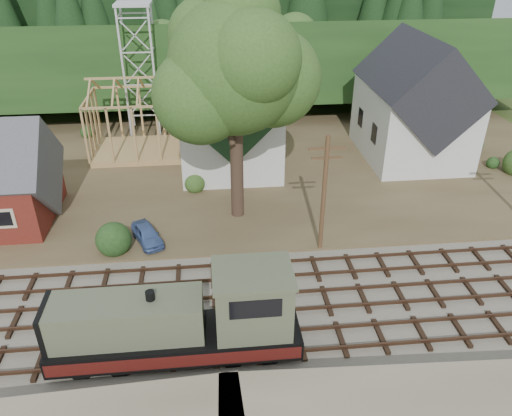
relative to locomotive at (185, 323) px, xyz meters
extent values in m
plane|color=#384C1E|center=(1.42, 3.00, -2.09)|extent=(140.00, 140.00, 0.00)
cube|color=#726B5B|center=(1.42, 3.00, -2.01)|extent=(64.00, 11.00, 0.16)
cube|color=brown|center=(1.42, 21.00, -1.94)|extent=(64.00, 26.00, 0.30)
cube|color=#1E3F19|center=(1.42, 45.00, -2.09)|extent=(70.00, 28.96, 12.74)
cube|color=black|center=(1.42, 61.00, -2.09)|extent=(80.00, 20.00, 12.00)
cube|color=silver|center=(3.42, 23.00, 1.41)|extent=(8.00, 12.00, 6.40)
cube|color=#183619|center=(3.42, 23.00, 4.61)|extent=(8.40, 12.96, 8.40)
cube|color=silver|center=(3.42, 17.00, 6.61)|extent=(2.40, 2.40, 4.00)
cone|color=#183619|center=(3.42, 17.00, 9.91)|extent=(5.37, 5.37, 2.60)
cube|color=silver|center=(19.42, 22.00, 1.41)|extent=(8.00, 10.00, 6.40)
cube|color=black|center=(19.42, 22.00, 4.61)|extent=(8.40, 10.80, 8.40)
cube|color=tan|center=(-4.58, 25.00, -1.54)|extent=(8.00, 6.00, 0.50)
cube|color=tan|center=(-4.58, 25.00, 5.11)|extent=(8.00, 0.18, 0.18)
cube|color=silver|center=(-5.98, 29.60, 4.21)|extent=(0.18, 0.18, 12.00)
cube|color=silver|center=(-3.18, 29.60, 4.21)|extent=(0.18, 0.18, 12.00)
cube|color=silver|center=(-5.98, 32.40, 4.21)|extent=(0.18, 0.18, 12.00)
cube|color=silver|center=(-3.18, 32.40, 4.21)|extent=(0.18, 0.18, 12.00)
cube|color=silver|center=(-4.58, 31.00, 10.21)|extent=(3.20, 3.20, 0.25)
cylinder|color=#38281E|center=(3.42, 13.00, 2.21)|extent=(0.90, 0.90, 8.00)
sphere|color=#35541F|center=(3.42, 13.00, 8.71)|extent=(8.40, 8.40, 8.40)
sphere|color=#35541F|center=(5.92, 14.00, 7.71)|extent=(6.40, 6.40, 6.40)
sphere|color=#35541F|center=(1.22, 12.20, 7.21)|extent=(6.00, 6.00, 6.00)
cylinder|color=#4C331E|center=(8.42, 8.20, 1.91)|extent=(0.28, 0.28, 8.00)
cube|color=#4C331E|center=(8.42, 8.20, 5.11)|extent=(2.20, 0.12, 0.12)
cube|color=#4C331E|center=(8.42, 8.20, 4.51)|extent=(1.80, 0.12, 0.12)
cube|color=black|center=(-0.45, 0.00, -1.75)|extent=(11.71, 2.44, 0.34)
cube|color=black|center=(-0.45, 0.00, -1.04)|extent=(11.71, 2.83, 1.07)
cube|color=#535A41|center=(-2.60, 0.00, 0.52)|extent=(7.02, 2.24, 2.05)
cube|color=#535A41|center=(3.26, 0.00, 1.06)|extent=(3.51, 2.73, 3.12)
cube|color=#535A41|center=(3.26, 0.00, 2.67)|extent=(3.71, 2.93, 0.20)
cube|color=black|center=(3.26, -1.38, 1.74)|extent=(2.34, 0.06, 0.98)
cube|color=#4C1310|center=(-0.45, -1.43, -1.04)|extent=(11.71, 0.04, 0.68)
cube|color=#4C1310|center=(-0.45, 1.44, -1.04)|extent=(11.71, 0.04, 0.68)
cylinder|color=black|center=(-1.43, 0.00, 1.64)|extent=(0.43, 0.43, 0.68)
imported|color=#4F6BA9|center=(-2.73, 9.97, -1.21)|extent=(2.63, 3.66, 1.16)
imported|color=#B90E2A|center=(19.35, 20.07, -1.12)|extent=(5.01, 2.78, 1.33)
camera|label=1|loc=(1.55, -18.09, 16.40)|focal=35.00mm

